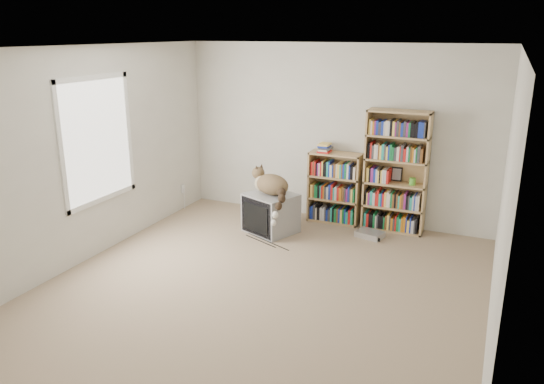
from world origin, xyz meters
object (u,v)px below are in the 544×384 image
at_px(crt_tv, 271,213).
at_px(bookcase_short, 335,190).
at_px(cat, 272,188).
at_px(bookcase_tall, 396,174).
at_px(dvd_player, 370,234).

xyz_separation_m(crt_tv, bookcase_short, (0.66, 0.75, 0.20)).
distance_m(crt_tv, bookcase_short, 1.02).
distance_m(crt_tv, cat, 0.38).
xyz_separation_m(crt_tv, bookcase_tall, (1.51, 0.75, 0.53)).
height_order(cat, bookcase_tall, bookcase_tall).
bearing_deg(dvd_player, bookcase_short, 160.73).
xyz_separation_m(bookcase_tall, dvd_player, (-0.21, -0.42, -0.75)).
height_order(bookcase_tall, dvd_player, bookcase_tall).
distance_m(cat, bookcase_short, 1.04).
height_order(cat, bookcase_short, bookcase_short).
xyz_separation_m(cat, dvd_player, (1.25, 0.40, -0.60)).
xyz_separation_m(crt_tv, cat, (0.04, -0.07, 0.37)).
bearing_deg(bookcase_tall, bookcase_short, -180.00).
bearing_deg(cat, crt_tv, 142.38).
height_order(crt_tv, dvd_player, crt_tv).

